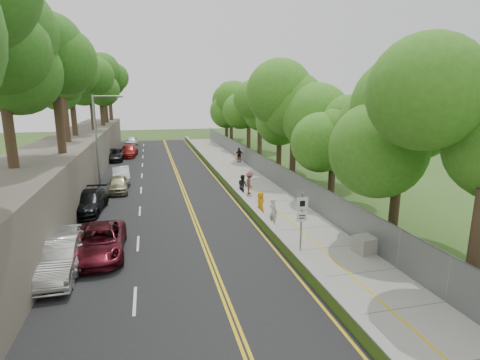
% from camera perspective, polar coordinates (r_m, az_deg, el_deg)
% --- Properties ---
extents(ground, '(140.00, 140.00, 0.00)m').
position_cam_1_polar(ground, '(22.37, 3.66, -8.03)').
color(ground, '#33511E').
rests_on(ground, ground).
extents(road, '(11.20, 66.00, 0.04)m').
position_cam_1_polar(road, '(35.83, -11.91, -0.23)').
color(road, black).
rests_on(road, ground).
extents(sidewalk, '(4.20, 66.00, 0.05)m').
position_cam_1_polar(sidewalk, '(36.90, 0.51, 0.44)').
color(sidewalk, gray).
rests_on(sidewalk, ground).
extents(jersey_barrier, '(0.42, 66.00, 0.60)m').
position_cam_1_polar(jersey_barrier, '(36.35, -3.00, 0.68)').
color(jersey_barrier, '#8DF033').
rests_on(jersey_barrier, ground).
extents(rock_embankment, '(5.00, 66.00, 4.00)m').
position_cam_1_polar(rock_embankment, '(36.15, -24.99, 2.16)').
color(rock_embankment, '#595147').
rests_on(rock_embankment, ground).
extents(chainlink_fence, '(0.04, 66.00, 2.00)m').
position_cam_1_polar(chainlink_fence, '(37.26, 3.65, 2.07)').
color(chainlink_fence, slate).
rests_on(chainlink_fence, ground).
extents(trees_embankment, '(6.40, 66.00, 13.00)m').
position_cam_1_polar(trees_embankment, '(35.64, -25.51, 15.75)').
color(trees_embankment, '#377720').
rests_on(trees_embankment, rock_embankment).
extents(trees_fenceside, '(7.00, 66.00, 14.00)m').
position_cam_1_polar(trees_fenceside, '(37.39, 7.29, 11.29)').
color(trees_fenceside, '#468C24').
rests_on(trees_fenceside, ground).
extents(streetlight, '(2.52, 0.22, 8.00)m').
position_cam_1_polar(streetlight, '(34.33, -20.73, 6.48)').
color(streetlight, gray).
rests_on(streetlight, ground).
extents(signpost, '(0.62, 0.09, 3.10)m').
position_cam_1_polar(signpost, '(19.40, 9.39, -5.35)').
color(signpost, gray).
rests_on(signpost, sidewalk).
extents(construction_barrel, '(0.55, 0.55, 0.90)m').
position_cam_1_polar(construction_barrel, '(46.82, -0.44, 3.70)').
color(construction_barrel, '#D94F00').
rests_on(construction_barrel, sidewalk).
extents(concrete_block, '(1.40, 1.14, 0.85)m').
position_cam_1_polar(concrete_block, '(20.56, 18.81, -9.24)').
color(concrete_block, gray).
rests_on(concrete_block, sidewalk).
extents(car_0, '(2.18, 4.82, 1.61)m').
position_cam_1_polar(car_0, '(20.05, -25.39, -9.25)').
color(car_0, silver).
rests_on(car_0, road).
extents(car_1, '(1.88, 5.02, 1.64)m').
position_cam_1_polar(car_1, '(18.90, -26.15, -10.63)').
color(car_1, beige).
rests_on(car_1, road).
extents(car_2, '(2.49, 5.27, 1.45)m').
position_cam_1_polar(car_2, '(20.30, -20.60, -8.77)').
color(car_2, '#4D0E18').
rests_on(car_2, road).
extents(car_3, '(2.48, 5.10, 1.43)m').
position_cam_1_polar(car_3, '(27.82, -22.10, -3.13)').
color(car_3, black).
rests_on(car_3, road).
extents(car_4, '(1.66, 3.96, 1.34)m').
position_cam_1_polar(car_4, '(32.70, -18.07, -0.60)').
color(car_4, tan).
rests_on(car_4, road).
extents(car_5, '(1.84, 4.35, 1.40)m').
position_cam_1_polar(car_5, '(36.36, -17.67, 0.79)').
color(car_5, '#ABACB3').
rests_on(car_5, road).
extents(car_6, '(2.69, 5.29, 1.43)m').
position_cam_1_polar(car_6, '(48.65, -18.66, 3.67)').
color(car_6, black).
rests_on(car_6, road).
extents(car_7, '(2.55, 5.29, 1.48)m').
position_cam_1_polar(car_7, '(51.20, -16.64, 4.27)').
color(car_7, maroon).
rests_on(car_7, road).
extents(car_8, '(2.10, 4.56, 1.51)m').
position_cam_1_polar(car_8, '(61.68, -16.21, 5.69)').
color(car_8, white).
rests_on(car_8, road).
extents(painter_0, '(0.77, 0.91, 1.58)m').
position_cam_1_polar(painter_0, '(25.22, 3.14, -3.57)').
color(painter_0, orange).
rests_on(painter_0, sidewalk).
extents(painter_1, '(0.62, 0.74, 1.73)m').
position_cam_1_polar(painter_1, '(23.23, 5.10, -4.86)').
color(painter_1, silver).
rests_on(painter_1, sidewalk).
extents(painter_2, '(0.92, 1.03, 1.75)m').
position_cam_1_polar(painter_2, '(29.78, 0.40, -0.81)').
color(painter_2, black).
rests_on(painter_2, sidewalk).
extents(painter_3, '(0.79, 1.24, 1.82)m').
position_cam_1_polar(painter_3, '(30.38, 1.47, -0.47)').
color(painter_3, brown).
rests_on(painter_3, sidewalk).
extents(person_far, '(1.06, 0.47, 1.79)m').
position_cam_1_polar(person_far, '(44.62, -0.13, 3.82)').
color(person_far, black).
rests_on(person_far, sidewalk).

